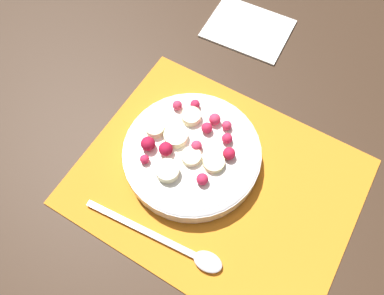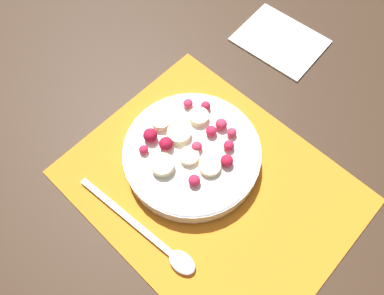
% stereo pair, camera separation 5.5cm
% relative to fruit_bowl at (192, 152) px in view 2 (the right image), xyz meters
% --- Properties ---
extents(ground_plane, '(3.00, 3.00, 0.00)m').
position_rel_fruit_bowl_xyz_m(ground_plane, '(0.05, -0.01, -0.02)').
color(ground_plane, '#382619').
extents(placemat, '(0.41, 0.33, 0.01)m').
position_rel_fruit_bowl_xyz_m(placemat, '(0.05, -0.01, -0.02)').
color(placemat, orange).
rests_on(placemat, ground_plane).
extents(fruit_bowl, '(0.21, 0.21, 0.05)m').
position_rel_fruit_bowl_xyz_m(fruit_bowl, '(0.00, 0.00, 0.00)').
color(fruit_bowl, white).
rests_on(fruit_bowl, placemat).
extents(spoon, '(0.22, 0.04, 0.01)m').
position_rel_fruit_bowl_xyz_m(spoon, '(0.06, -0.13, -0.02)').
color(spoon, silver).
rests_on(spoon, placemat).
extents(napkin, '(0.16, 0.13, 0.01)m').
position_rel_fruit_bowl_xyz_m(napkin, '(-0.05, 0.29, -0.02)').
color(napkin, white).
rests_on(napkin, ground_plane).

